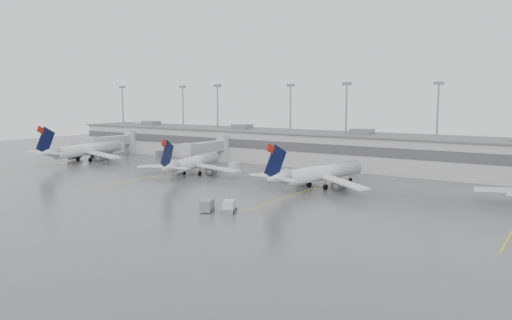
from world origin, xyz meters
The scene contains 18 objects.
ground centered at (0.00, 0.00, 0.00)m, with size 260.00×260.00×0.00m, color #4D4D50.
terminal centered at (-0.01, 57.98, 4.17)m, with size 152.00×17.00×9.45m.
light_masts centered at (0.00, 63.75, 12.03)m, with size 142.40×8.00×20.60m.
jet_bridge_left centered at (-55.50, 45.72, 3.87)m, with size 4.00×17.20×7.00m.
jet_bridge_right centered at (-20.50, 45.72, 3.87)m, with size 4.00×17.20×7.00m.
stand_markings centered at (0.00, 24.00, 0.01)m, with size 105.25×40.00×0.01m.
jet_far_left centered at (-50.81, 29.49, 3.18)m, with size 27.92×31.50×10.23m.
jet_mid_left centered at (-11.87, 27.56, 2.76)m, with size 23.72×26.92×8.87m.
jet_mid_right centered at (18.39, 28.35, 2.88)m, with size 24.89×28.24×9.28m.
baggage_tug centered at (16.22, 2.96, 0.71)m, with size 2.78×3.31×1.83m.
baggage_cart centered at (13.02, 1.76, 0.95)m, with size 2.68×3.27×1.83m.
gse_uld_a centered at (-52.85, 40.01, 0.91)m, with size 2.57×1.71×1.82m, color silver.
gse_uld_b centered at (-9.17, 39.14, 0.83)m, with size 2.33×1.55×1.65m, color silver.
gse_uld_c centered at (16.34, 39.55, 0.83)m, with size 2.33×1.56×1.65m, color silver.
gse_loader centered at (-38.21, 45.64, 1.08)m, with size 2.16×3.46×2.16m, color slate.
cone_a centered at (-55.44, 30.51, 0.37)m, with size 0.46×0.46×0.73m, color #FF3205.
cone_b centered at (-16.15, 37.16, 0.33)m, with size 0.41×0.41×0.65m, color #FF3205.
cone_c centered at (18.84, 34.46, 0.33)m, with size 0.41×0.41×0.66m, color #FF3205.
Camera 1 is at (59.31, -55.11, 17.09)m, focal length 35.00 mm.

